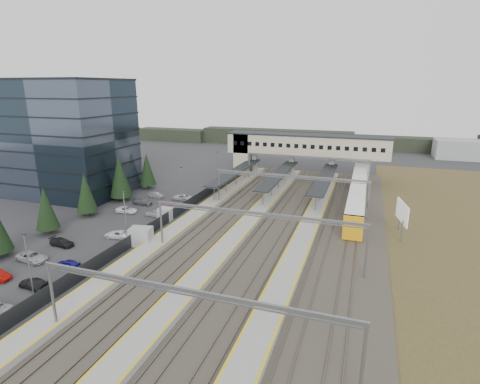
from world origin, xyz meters
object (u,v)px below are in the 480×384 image
at_px(office_building, 67,137).
at_px(relay_cabin_far, 166,214).
at_px(relay_cabin_near, 141,236).
at_px(train, 358,193).
at_px(billboard, 402,213).
at_px(footbridge, 295,147).

distance_m(office_building, relay_cabin_far, 31.82).
bearing_deg(office_building, relay_cabin_near, -33.22).
height_order(office_building, relay_cabin_near, office_building).
bearing_deg(relay_cabin_far, office_building, 162.08).
height_order(train, billboard, billboard).
height_order(office_building, footbridge, office_building).
bearing_deg(train, relay_cabin_far, -146.36).
bearing_deg(footbridge, office_building, -145.53).
distance_m(office_building, billboard, 67.65).
relative_size(relay_cabin_near, billboard, 0.56).
relative_size(office_building, relay_cabin_near, 6.87).
height_order(relay_cabin_near, relay_cabin_far, relay_cabin_near).
distance_m(footbridge, billboard, 41.09).
height_order(relay_cabin_near, footbridge, footbridge).
bearing_deg(train, billboard, -65.55).
distance_m(relay_cabin_far, billboard, 39.13).
bearing_deg(train, office_building, -168.82).
distance_m(relay_cabin_near, billboard, 40.22).
relative_size(train, billboard, 6.66).
distance_m(office_building, relay_cabin_near, 37.84).
xyz_separation_m(relay_cabin_near, billboard, (36.70, 16.28, 2.40)).
height_order(office_building, relay_cabin_far, office_building).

